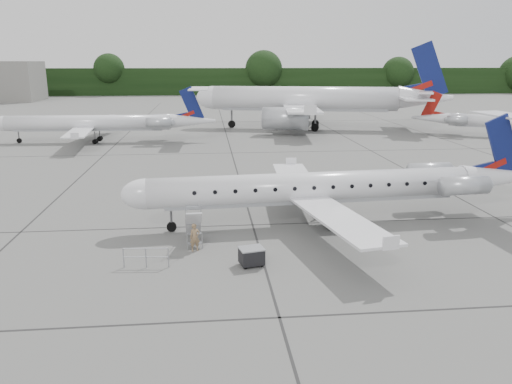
{
  "coord_description": "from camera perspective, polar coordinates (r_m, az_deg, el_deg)",
  "views": [
    {
      "loc": [
        -6.89,
        -26.96,
        9.86
      ],
      "look_at": [
        -4.05,
        1.79,
        2.3
      ],
      "focal_mm": 35.0,
      "sensor_mm": 36.0,
      "label": 1
    }
  ],
  "objects": [
    {
      "name": "passenger",
      "position": [
        26.97,
        -7.0,
        -5.18
      ],
      "size": [
        0.63,
        0.5,
        1.52
      ],
      "primitive_type": "imported",
      "rotation": [
        0.0,
        0.0,
        0.27
      ],
      "color": "olive",
      "rests_on": "ground"
    },
    {
      "name": "safety_railing",
      "position": [
        25.35,
        -12.46,
        -7.37
      ],
      "size": [
        2.2,
        0.26,
        1.0
      ],
      "primitive_type": null,
      "rotation": [
        0.0,
        0.0,
        -0.08
      ],
      "color": "#93969B",
      "rests_on": "ground"
    },
    {
      "name": "main_regional_jet",
      "position": [
        30.71,
        6.47,
        2.22
      ],
      "size": [
        26.93,
        20.27,
        6.59
      ],
      "primitive_type": null,
      "rotation": [
        0.0,
        0.0,
        0.07
      ],
      "color": "silver",
      "rests_on": "ground"
    },
    {
      "name": "ground",
      "position": [
        29.52,
        8.22,
        -5.0
      ],
      "size": [
        320.0,
        320.0,
        0.0
      ],
      "primitive_type": "plane",
      "color": "slate",
      "rests_on": "ground"
    },
    {
      "name": "treeline",
      "position": [
        157.22,
        -3.2,
        12.51
      ],
      "size": [
        260.0,
        4.0,
        8.0
      ],
      "primitive_type": "cube",
      "color": "black",
      "rests_on": "ground"
    },
    {
      "name": "bg_narrowbody",
      "position": [
        76.03,
        5.56,
        11.9
      ],
      "size": [
        39.75,
        32.36,
        12.58
      ],
      "primitive_type": null,
      "rotation": [
        0.0,
        0.0,
        -0.22
      ],
      "color": "silver",
      "rests_on": "ground"
    },
    {
      "name": "airstair",
      "position": [
        28.11,
        -7.15,
        -3.76
      ],
      "size": [
        1.01,
        2.36,
        2.06
      ],
      "primitive_type": null,
      "rotation": [
        0.0,
        0.0,
        0.07
      ],
      "color": "silver",
      "rests_on": "ground"
    },
    {
      "name": "baggage_cart",
      "position": [
        24.99,
        -0.51,
        -7.35
      ],
      "size": [
        1.32,
        1.15,
        0.99
      ],
      "primitive_type": null,
      "rotation": [
        0.0,
        0.0,
        0.22
      ],
      "color": "black",
      "rests_on": "ground"
    },
    {
      "name": "bg_regional_left",
      "position": [
        66.22,
        -18.65,
        8.31
      ],
      "size": [
        26.63,
        19.63,
        6.81
      ],
      "primitive_type": null,
      "rotation": [
        0.0,
        0.0,
        -0.04
      ],
      "color": "silver",
      "rests_on": "ground"
    }
  ]
}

